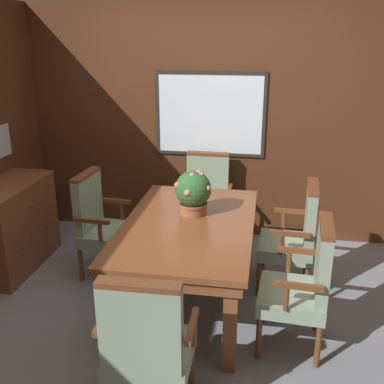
{
  "coord_description": "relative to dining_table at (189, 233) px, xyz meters",
  "views": [
    {
      "loc": [
        0.62,
        -3.05,
        2.14
      ],
      "look_at": [
        0.06,
        0.3,
        0.94
      ],
      "focal_mm": 42.0,
      "sensor_mm": 36.0,
      "label": 1
    }
  ],
  "objects": [
    {
      "name": "potted_plant",
      "position": [
        0.0,
        0.19,
        0.28
      ],
      "size": [
        0.3,
        0.31,
        0.37
      ],
      "color": "#9E5638",
      "rests_on": "dining_table"
    },
    {
      "name": "ground_plane",
      "position": [
        -0.06,
        -0.15,
        -0.64
      ],
      "size": [
        14.0,
        14.0,
        0.0
      ],
      "primitive_type": "plane",
      "color": "gray"
    },
    {
      "name": "wall_back",
      "position": [
        -0.06,
        1.48,
        0.59
      ],
      "size": [
        7.2,
        0.08,
        2.45
      ],
      "color": "#4C2816",
      "rests_on": "ground_plane"
    },
    {
      "name": "chair_right_far",
      "position": [
        0.86,
        0.4,
        -0.13
      ],
      "size": [
        0.49,
        0.56,
        0.97
      ],
      "rotation": [
        0.0,
        0.0,
        -1.64
      ],
      "color": "brown",
      "rests_on": "ground_plane"
    },
    {
      "name": "chair_left_far",
      "position": [
        -0.89,
        0.39,
        -0.13
      ],
      "size": [
        0.49,
        0.56,
        0.97
      ],
      "rotation": [
        0.0,
        0.0,
        1.5
      ],
      "color": "brown",
      "rests_on": "ground_plane"
    },
    {
      "name": "chair_right_near",
      "position": [
        0.88,
        -0.39,
        -0.13
      ],
      "size": [
        0.49,
        0.56,
        0.97
      ],
      "rotation": [
        0.0,
        0.0,
        -1.64
      ],
      "color": "brown",
      "rests_on": "ground_plane"
    },
    {
      "name": "chair_head_near",
      "position": [
        -0.03,
        -1.2,
        -0.13
      ],
      "size": [
        0.54,
        0.47,
        0.97
      ],
      "rotation": [
        0.0,
        0.0,
        3.16
      ],
      "color": "brown",
      "rests_on": "ground_plane"
    },
    {
      "name": "sideboard_cabinet",
      "position": [
        -1.75,
        0.35,
        -0.22
      ],
      "size": [
        0.46,
        1.0,
        0.84
      ],
      "color": "brown",
      "rests_on": "ground_plane"
    },
    {
      "name": "dining_table",
      "position": [
        0.0,
        0.0,
        0.0
      ],
      "size": [
        1.01,
        1.67,
        0.74
      ],
      "color": "brown",
      "rests_on": "ground_plane"
    },
    {
      "name": "chair_head_far",
      "position": [
        -0.03,
        1.2,
        -0.13
      ],
      "size": [
        0.54,
        0.47,
        0.97
      ],
      "rotation": [
        0.0,
        0.0,
        -0.02
      ],
      "color": "brown",
      "rests_on": "ground_plane"
    }
  ]
}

